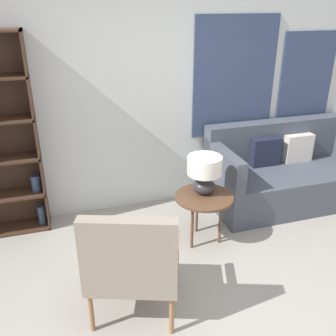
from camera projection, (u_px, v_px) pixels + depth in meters
ground_plane at (221, 322)px, 2.88m from camera, size 14.00×14.00×0.00m
wall_back at (156, 91)px, 4.10m from camera, size 6.40×0.08×2.70m
armchair at (132, 261)px, 2.71m from camera, size 0.84×0.81×0.97m
couch at (285, 174)px, 4.52m from camera, size 1.85×0.88×0.94m
side_table at (204, 200)px, 3.67m from camera, size 0.57×0.57×0.52m
table_lamp at (204, 171)px, 3.61m from camera, size 0.34×0.34×0.39m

